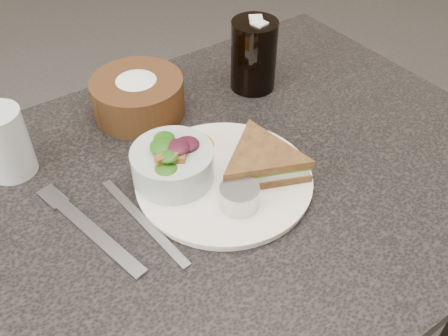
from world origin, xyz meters
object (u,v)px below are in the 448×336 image
salad_bowl (172,160)px  dressing_ramekin (239,197)px  bread_basket (138,91)px  water_glass (5,143)px  cola_glass (254,52)px  dinner_plate (224,180)px  dining_table (215,314)px  sandwich (262,161)px

salad_bowl → dressing_ramekin: bearing=-65.5°
salad_bowl → dressing_ramekin: size_ratio=2.16×
bread_basket → water_glass: water_glass is taller
salad_bowl → dressing_ramekin: 0.11m
bread_basket → cola_glass: 0.22m
salad_bowl → water_glass: 0.25m
salad_bowl → bread_basket: size_ratio=0.76×
dinner_plate → cola_glass: bearing=43.5°
dinner_plate → cola_glass: cola_glass is taller
dining_table → salad_bowl: bearing=147.5°
dinner_plate → salad_bowl: 0.09m
dinner_plate → dressing_ramekin: (-0.02, -0.06, 0.02)m
sandwich → salad_bowl: salad_bowl is taller
salad_bowl → cola_glass: cola_glass is taller
bread_basket → cola_glass: (0.22, -0.05, 0.03)m
cola_glass → dinner_plate: bearing=-136.5°
dinner_plate → salad_bowl: size_ratio=2.16×
dining_table → sandwich: bearing=-27.3°
sandwich → dining_table: bearing=175.3°
salad_bowl → dinner_plate: bearing=-34.9°
bread_basket → cola_glass: size_ratio=1.12×
cola_glass → salad_bowl: bearing=-150.9°
water_glass → dressing_ramekin: bearing=-48.8°
dining_table → bread_basket: bread_basket is taller
water_glass → cola_glass: bearing=-3.1°
dinner_plate → water_glass: bearing=140.1°
dining_table → water_glass: bearing=140.2°
dinner_plate → salad_bowl: salad_bowl is taller
salad_bowl → sandwich: bearing=-29.6°
salad_bowl → cola_glass: (0.26, 0.14, 0.02)m
dinner_plate → dressing_ramekin: bearing=-104.4°
dressing_ramekin → water_glass: water_glass is taller
cola_glass → water_glass: 0.45m
dining_table → dinner_plate: 0.38m
sandwich → water_glass: bearing=165.2°
dinner_plate → dressing_ramekin: dressing_ramekin is taller
bread_basket → water_glass: 0.23m
sandwich → salad_bowl: size_ratio=1.28×
dinner_plate → sandwich: size_ratio=1.68×
bread_basket → water_glass: size_ratio=1.46×
sandwich → cola_glass: cola_glass is taller
sandwich → water_glass: 0.39m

